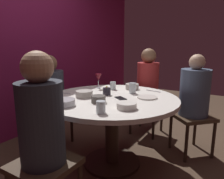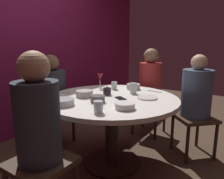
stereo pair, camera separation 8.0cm
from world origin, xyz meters
name	(u,v)px [view 2 (the right image)]	position (x,y,z in m)	size (l,w,h in m)	color
ground_plane	(112,163)	(0.00, 0.00, 0.00)	(8.00, 8.00, 0.00)	#4C3828
back_wall	(18,41)	(0.00, 1.52, 1.30)	(6.00, 0.10, 2.60)	maroon
dining_table	(112,111)	(0.00, 0.00, 0.58)	(1.34, 1.34, 0.74)	silver
seated_diner_left	(38,122)	(-0.90, 0.00, 0.75)	(0.40, 0.40, 1.23)	#3F2D1E
seated_diner_back	(52,90)	(0.00, 0.89, 0.71)	(0.40, 0.40, 1.14)	#3F2D1E
seated_diner_right	(150,83)	(0.96, 0.00, 0.74)	(0.40, 0.40, 1.21)	#3F2D1E
seated_diner_front_right	(196,95)	(0.67, -0.67, 0.71)	(0.57, 0.57, 1.16)	#3F2D1E
candle_holder	(107,91)	(0.06, 0.10, 0.77)	(0.09, 0.09, 0.10)	black
wine_glass	(100,78)	(0.30, 0.38, 0.86)	(0.08, 0.08, 0.18)	silver
dinner_plate	(147,98)	(0.16, -0.32, 0.74)	(0.20, 0.20, 0.01)	silver
cell_phone	(120,98)	(-0.01, -0.10, 0.74)	(0.07, 0.14, 0.01)	black
bowl_serving_large	(63,102)	(-0.47, 0.21, 0.76)	(0.20, 0.20, 0.06)	#B7B7BC
bowl_salad_center	(125,106)	(-0.26, -0.30, 0.76)	(0.17, 0.17, 0.05)	silver
bowl_small_white	(84,94)	(-0.14, 0.25, 0.77)	(0.17, 0.17, 0.06)	#B2ADA3
bowl_sauce_side	(98,99)	(-0.23, 0.01, 0.77)	(0.13, 0.13, 0.06)	#4C4742
bowl_rice_portion	(133,87)	(0.46, 0.00, 0.77)	(0.16, 0.16, 0.06)	#B2ADA3
cup_near_candle	(114,86)	(0.33, 0.19, 0.78)	(0.07, 0.07, 0.09)	silver
cup_by_left_diner	(133,88)	(0.27, -0.10, 0.79)	(0.08, 0.08, 0.12)	silver
cup_by_right_diner	(98,107)	(-0.47, -0.19, 0.78)	(0.07, 0.07, 0.10)	silver
fork_near_plate	(65,93)	(-0.13, 0.54, 0.74)	(0.02, 0.18, 0.01)	#B7B7BC
knife_near_plate	(155,91)	(0.48, -0.26, 0.74)	(0.02, 0.18, 0.01)	#B7B7BC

